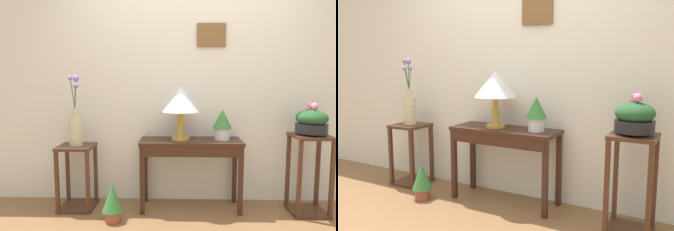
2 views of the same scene
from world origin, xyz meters
TOP-DOWN VIEW (x-y plane):
  - back_wall_with_art at (0.00, 1.37)m, footprint 9.00×0.13m
  - console_table at (-0.00, 1.06)m, footprint 1.03×0.39m
  - table_lamp at (-0.11, 1.08)m, footprint 0.40×0.40m
  - potted_plant_on_console at (0.32, 1.09)m, footprint 0.19×0.19m
  - pedestal_stand_left at (-1.17, 1.06)m, footprint 0.35×0.35m
  - flower_vase_tall_left at (-1.17, 1.05)m, footprint 0.14×0.20m
  - pedestal_stand_right at (1.17, 1.00)m, footprint 0.35×0.35m
  - planter_bowl_wide_right at (1.17, 1.00)m, footprint 0.30×0.30m
  - potted_plant_floor at (-0.74, 0.74)m, footprint 0.19×0.19m

SIDE VIEW (x-z plane):
  - potted_plant_floor at x=-0.74m, z-range 0.02..0.39m
  - pedestal_stand_left at x=-1.17m, z-range 0.00..0.67m
  - pedestal_stand_right at x=1.17m, z-range 0.00..0.80m
  - console_table at x=0.00m, z-range 0.25..0.97m
  - flower_vase_tall_left at x=-1.17m, z-range 0.52..1.23m
  - potted_plant_on_console at x=0.32m, z-range 0.74..1.06m
  - planter_bowl_wide_right at x=1.17m, z-range 0.77..1.09m
  - table_lamp at x=-0.11m, z-range 0.85..1.39m
  - back_wall_with_art at x=0.00m, z-range 0.00..2.80m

